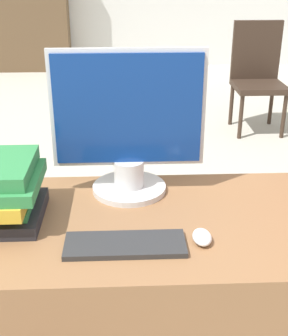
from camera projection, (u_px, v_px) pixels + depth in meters
name	position (u px, v px, depth m)	size (l,w,h in m)	color
desk	(156.00, 310.00, 1.61)	(1.43, 0.65, 0.72)	#8C603D
monitor	(128.00, 128.00, 1.55)	(0.51, 0.26, 0.49)	silver
keyboard	(125.00, 245.00, 1.32)	(0.34, 0.13, 0.02)	#2D2D2D
mouse	(202.00, 237.00, 1.34)	(0.05, 0.09, 0.03)	white
book_stack	(10.00, 192.00, 1.42)	(0.18, 0.29, 0.19)	#232328
far_chair	(258.00, 73.00, 4.20)	(0.44, 0.44, 0.96)	#38281E
bookshelf_far	(17.00, 4.00, 6.30)	(1.34, 0.32, 1.79)	brown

